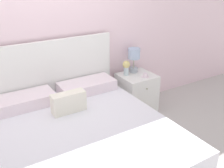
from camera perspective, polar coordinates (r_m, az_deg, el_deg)
ground_plane at (r=3.89m, az=-12.50°, el=-8.63°), size 12.00×12.00×0.00m
wall_back at (r=3.46m, az=-14.81°, el=10.53°), size 8.00×0.06×2.60m
bed at (r=2.98m, az=-6.66°, el=-12.32°), size 1.81×2.06×1.23m
nightstand at (r=4.05m, az=5.33°, el=-1.94°), size 0.51×0.50×0.59m
table_lamp at (r=3.96m, az=4.80°, el=5.97°), size 0.18×0.18×0.38m
flower_vase at (r=3.87m, az=3.15°, el=3.81°), size 0.11×0.11×0.22m
teacup at (r=3.87m, az=7.24°, el=1.86°), size 0.11×0.11×0.05m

